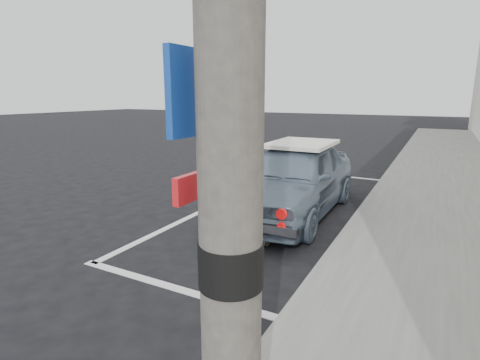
# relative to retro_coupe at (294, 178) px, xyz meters

# --- Properties ---
(ground) EXTENTS (80.00, 80.00, 0.00)m
(ground) POSITION_rel_retro_coupe_xyz_m (-0.67, -2.82, -0.68)
(ground) COLOR black
(ground) RESTS_ON ground
(sidewalk) EXTENTS (2.80, 40.00, 0.15)m
(sidewalk) POSITION_rel_retro_coupe_xyz_m (2.53, -0.82, -0.60)
(sidewalk) COLOR slate
(sidewalk) RESTS_ON ground
(pline_rear) EXTENTS (3.00, 0.12, 0.01)m
(pline_rear) POSITION_rel_retro_coupe_xyz_m (-0.17, -3.32, -0.68)
(pline_rear) COLOR silver
(pline_rear) RESTS_ON ground
(pline_front) EXTENTS (3.00, 0.12, 0.01)m
(pline_front) POSITION_rel_retro_coupe_xyz_m (-0.17, 3.68, -0.68)
(pline_front) COLOR silver
(pline_front) RESTS_ON ground
(pline_side) EXTENTS (0.12, 7.00, 0.01)m
(pline_side) POSITION_rel_retro_coupe_xyz_m (-1.57, 0.18, -0.68)
(pline_side) COLOR silver
(pline_side) RESTS_ON ground
(retro_coupe) EXTENTS (1.62, 3.97, 1.34)m
(retro_coupe) POSITION_rel_retro_coupe_xyz_m (0.00, 0.00, 0.00)
(retro_coupe) COLOR slate
(retro_coupe) RESTS_ON ground
(cat) EXTENTS (0.27, 0.41, 0.23)m
(cat) POSITION_rel_retro_coupe_xyz_m (0.13, -1.78, -0.57)
(cat) COLOR #736758
(cat) RESTS_ON ground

